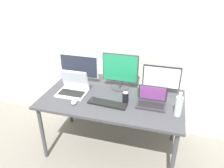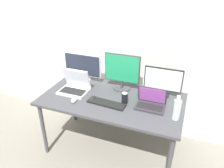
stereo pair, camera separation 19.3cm
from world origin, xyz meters
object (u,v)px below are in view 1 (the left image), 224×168
Objects in this scene: keyboard_main at (107,103)px; mouse_by_laptop at (74,102)px; monitor_left at (79,68)px; laptop_secondary at (152,100)px; soda_can_near_keyboard at (140,91)px; soda_can_by_laptop at (125,98)px; monitor_center at (120,71)px; laptop_silver at (73,88)px; monitor_right at (161,79)px; water_bottle at (179,105)px; work_desk at (112,103)px; mouse_by_keyboard at (93,99)px.

keyboard_main is 4.09× the size of mouse_by_laptop.
laptop_secondary is (0.95, -0.30, -0.14)m from monitor_left.
soda_can_by_laptop is at bearing -126.65° from soda_can_near_keyboard.
monitor_center reaches higher than laptop_silver.
monitor_right is at bearing 0.45° from monitor_center.
laptop_secondary is 0.31m from water_bottle.
laptop_secondary is at bearing -17.44° from monitor_left.
keyboard_main reaches higher than work_desk.
mouse_by_keyboard is at bearing 178.08° from water_bottle.
monitor_left is at bearing 132.19° from mouse_by_keyboard.
laptop_secondary is at bearing 11.85° from mouse_by_keyboard.
soda_can_by_laptop is at bearing 170.82° from water_bottle.
laptop_silver is (-0.47, 0.00, 0.12)m from work_desk.
keyboard_main is at bearing -95.63° from work_desk.
laptop_secondary reaches higher than keyboard_main.
mouse_by_keyboard is 0.86× the size of soda_can_near_keyboard.
mouse_by_keyboard is at bearing 174.44° from keyboard_main.
monitor_center is 0.48m from monitor_right.
monitor_center is 3.46× the size of soda_can_by_laptop.
laptop_silver is at bearing -170.57° from soda_can_near_keyboard.
keyboard_main is 0.36m from mouse_by_laptop.
monitor_center is 0.80m from water_bottle.
keyboard_main is at bearing -139.34° from soda_can_near_keyboard.
work_desk is 0.62m from monitor_right.
monitor_right is at bearing 76.54° from laptop_secondary.
work_desk is 0.75m from water_bottle.
soda_can_by_laptop is (-0.55, 0.09, -0.06)m from water_bottle.
laptop_silver is at bearing 173.33° from water_bottle.
soda_can_by_laptop is (0.16, -0.05, 0.12)m from work_desk.
laptop_silver is 3.23× the size of mouse_by_laptop.
soda_can_near_keyboard is at bearing 53.35° from soda_can_by_laptop.
soda_can_near_keyboard is 1.00× the size of soda_can_by_laptop.
laptop_silver is 1.20m from water_bottle.
mouse_by_keyboard is at bearing -171.44° from laptop_secondary.
keyboard_main is (-0.04, -0.40, -0.22)m from monitor_center.
monitor_center reaches higher than water_bottle.
keyboard_main is 3.37× the size of soda_can_near_keyboard.
soda_can_by_laptop is at bearing -66.15° from monitor_center.
monitor_right is 4.09× the size of mouse_by_laptop.
monitor_center reaches higher than mouse_by_keyboard.
monitor_right is 0.48m from soda_can_by_laptop.
monitor_left reaches higher than mouse_by_laptop.
laptop_silver reaches higher than work_desk.
soda_can_near_keyboard is at bearing 9.43° from laptop_silver.
soda_can_by_laptop is (-0.34, -0.31, -0.12)m from monitor_right.
mouse_by_keyboard is at bearing -21.11° from laptop_silver.
monitor_center is at bearing 149.86° from water_bottle.
laptop_secondary is at bearing -33.32° from monitor_center.
mouse_by_keyboard is at bearing -170.67° from soda_can_by_laptop.
soda_can_by_laptop is at bearing -26.49° from monitor_left.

